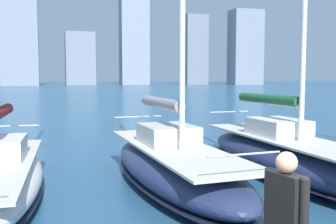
# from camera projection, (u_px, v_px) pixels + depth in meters

# --- Properties ---
(city_skyline) EXTENTS (168.83, 22.94, 48.41)m
(city_skyline) POSITION_uv_depth(u_px,v_px,m) (63.00, 38.00, 155.76)
(city_skyline) COLOR gray
(city_skyline) RESTS_ON ground
(sailboat_forest) EXTENTS (2.47, 9.16, 11.61)m
(sailboat_forest) POSITION_uv_depth(u_px,v_px,m) (286.00, 154.00, 12.49)
(sailboat_forest) COLOR navy
(sailboat_forest) RESTS_ON ground
(sailboat_grey) EXTENTS (2.85, 8.57, 12.85)m
(sailboat_grey) POSITION_uv_depth(u_px,v_px,m) (173.00, 163.00, 11.24)
(sailboat_grey) COLOR navy
(sailboat_grey) RESTS_ON ground
(person_black_shirt) EXTENTS (0.28, 0.64, 1.76)m
(person_black_shirt) POSITION_uv_depth(u_px,v_px,m) (285.00, 215.00, 4.30)
(person_black_shirt) COLOR gray
(person_black_shirt) RESTS_ON dock_pier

